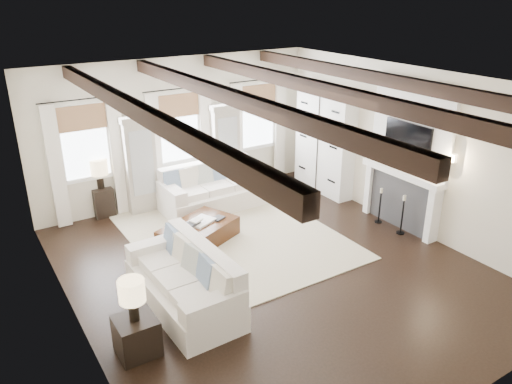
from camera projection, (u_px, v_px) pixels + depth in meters
ground at (272, 267)px, 8.73m from camera, size 7.50×7.50×0.00m
room_shell at (280, 145)px, 9.08m from camera, size 6.54×7.54×3.22m
area_rug at (228, 231)px, 10.01m from camera, size 3.64×4.88×0.02m
sofa_back at (212, 190)px, 11.01m from camera, size 2.30×1.07×0.98m
sofa_left at (187, 283)px, 7.58m from camera, size 1.06×2.25×0.95m
ottoman at (199, 233)px, 9.54m from camera, size 1.69×1.41×0.38m
tray at (201, 221)px, 9.53m from camera, size 0.61×0.55×0.04m
book_lower at (192, 223)px, 9.36m from camera, size 0.32×0.29×0.04m
book_upper at (196, 220)px, 9.40m from camera, size 0.27×0.24×0.03m
book_loose at (218, 218)px, 9.67m from camera, size 0.29×0.26×0.03m
side_table_front at (137, 336)px, 6.61m from camera, size 0.53×0.53×0.53m
lamp_front at (132, 293)px, 6.36m from camera, size 0.35×0.35×0.59m
side_table_back at (103, 202)px, 10.63m from camera, size 0.41×0.41×0.62m
lamp_back at (99, 169)px, 10.35m from camera, size 0.37×0.37×0.64m
candlestick_near at (402, 218)px, 9.82m from camera, size 0.17×0.17×0.82m
candlestick_far at (380, 208)px, 10.30m from camera, size 0.15×0.15×0.76m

